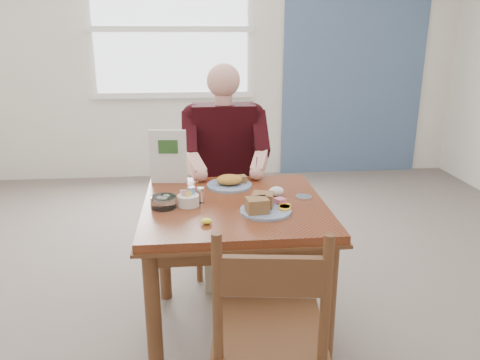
{
  "coord_description": "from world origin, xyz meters",
  "views": [
    {
      "loc": [
        -0.19,
        -2.18,
        1.56
      ],
      "look_at": [
        0.03,
        0.0,
        0.87
      ],
      "focal_mm": 35.0,
      "sensor_mm": 36.0,
      "label": 1
    }
  ],
  "objects": [
    {
      "name": "floor",
      "position": [
        0.0,
        0.0,
        0.0
      ],
      "size": [
        6.0,
        6.0,
        0.0
      ],
      "primitive_type": "plane",
      "color": "#6C6157",
      "rests_on": "ground"
    },
    {
      "name": "wall_back",
      "position": [
        0.0,
        3.0,
        1.4
      ],
      "size": [
        5.5,
        0.0,
        5.5
      ],
      "primitive_type": "plane",
      "rotation": [
        1.57,
        0.0,
        0.0
      ],
      "color": "white",
      "rests_on": "ground"
    },
    {
      "name": "accent_panel",
      "position": [
        1.6,
        2.98,
        1.4
      ],
      "size": [
        1.6,
        0.02,
        2.8
      ],
      "primitive_type": "cube",
      "color": "#496287",
      "rests_on": "ground"
    },
    {
      "name": "lemon_wedge",
      "position": [
        -0.15,
        -0.26,
        0.76
      ],
      "size": [
        0.06,
        0.05,
        0.03
      ],
      "primitive_type": "ellipsoid",
      "rotation": [
        0.0,
        0.0,
        0.3
      ],
      "color": "#FFF235",
      "rests_on": "table"
    },
    {
      "name": "napkin",
      "position": [
        0.23,
        0.08,
        0.78
      ],
      "size": [
        0.09,
        0.08,
        0.05
      ],
      "primitive_type": "ellipsoid",
      "rotation": [
        0.0,
        0.0,
        0.27
      ],
      "color": "white",
      "rests_on": "table"
    },
    {
      "name": "metal_dish",
      "position": [
        0.36,
        0.04,
        0.76
      ],
      "size": [
        0.11,
        0.11,
        0.01
      ],
      "primitive_type": "cylinder",
      "rotation": [
        0.0,
        0.0,
        0.38
      ],
      "color": "silver",
      "rests_on": "table"
    },
    {
      "name": "window",
      "position": [
        -0.4,
        2.97,
        1.6
      ],
      "size": [
        1.72,
        0.04,
        1.42
      ],
      "color": "white",
      "rests_on": "wall_back"
    },
    {
      "name": "table",
      "position": [
        0.0,
        0.0,
        0.64
      ],
      "size": [
        0.92,
        0.92,
        0.75
      ],
      "color": "brown",
      "rests_on": "ground"
    },
    {
      "name": "chair_far",
      "position": [
        0.0,
        0.8,
        0.48
      ],
      "size": [
        0.42,
        0.42,
        0.95
      ],
      "color": "#5B2E1D",
      "rests_on": "ground"
    },
    {
      "name": "chair_near",
      "position": [
        0.07,
        -0.71,
        0.48
      ],
      "size": [
        0.47,
        0.47,
        0.95
      ],
      "color": "#5B2E1D",
      "rests_on": "ground"
    },
    {
      "name": "diner",
      "position": [
        0.0,
        0.71,
        0.81
      ],
      "size": [
        0.53,
        0.56,
        1.39
      ],
      "color": "tan",
      "rests_on": "chair_far"
    },
    {
      "name": "near_plate",
      "position": [
        0.13,
        -0.14,
        0.78
      ],
      "size": [
        0.26,
        0.25,
        0.08
      ],
      "color": "white",
      "rests_on": "table"
    },
    {
      "name": "far_plate",
      "position": [
        -0.0,
        0.26,
        0.77
      ],
      "size": [
        0.29,
        0.29,
        0.07
      ],
      "color": "white",
      "rests_on": "table"
    },
    {
      "name": "caddy",
      "position": [
        -0.23,
        -0.02,
        0.78
      ],
      "size": [
        0.12,
        0.12,
        0.08
      ],
      "color": "white",
      "rests_on": "table"
    },
    {
      "name": "shakers",
      "position": [
        -0.19,
        0.03,
        0.79
      ],
      "size": [
        0.09,
        0.06,
        0.08
      ],
      "color": "white",
      "rests_on": "table"
    },
    {
      "name": "creamer",
      "position": [
        -0.35,
        -0.03,
        0.78
      ],
      "size": [
        0.15,
        0.15,
        0.06
      ],
      "color": "white",
      "rests_on": "table"
    },
    {
      "name": "menu",
      "position": [
        -0.34,
        0.37,
        0.9
      ],
      "size": [
        0.21,
        0.04,
        0.3
      ],
      "color": "white",
      "rests_on": "table"
    }
  ]
}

